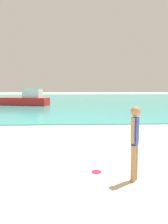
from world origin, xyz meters
name	(u,v)px	position (x,y,z in m)	size (l,w,h in m)	color
water	(73,99)	(0.00, 41.90, 0.03)	(160.00, 60.00, 0.06)	teal
person_standing	(135,139)	(1.27, 4.59, 0.90)	(0.24, 0.31, 1.59)	#936B4C
frisbee	(96,172)	(0.52, 5.11, 0.01)	(0.23, 0.23, 0.03)	#E51E4C
boat_near	(27,100)	(-5.10, 25.37, 0.68)	(5.54, 3.04, 1.79)	red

